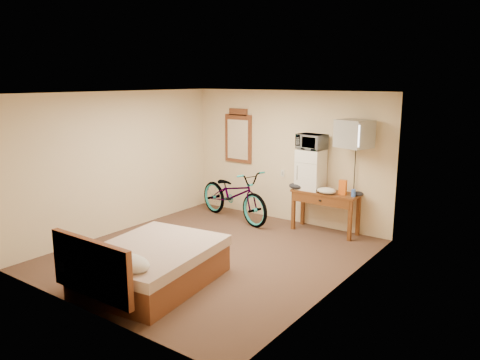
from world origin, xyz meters
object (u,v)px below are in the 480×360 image
at_px(microwave, 312,142).
at_px(wall_mirror, 238,137).
at_px(desk, 325,199).
at_px(bicycle, 234,194).
at_px(bed, 148,265).
at_px(mini_fridge, 311,169).
at_px(blue_cup, 353,193).
at_px(crt_television, 354,134).

xyz_separation_m(microwave, wall_mirror, (-1.77, 0.22, -0.05)).
distance_m(desk, bicycle, 1.82).
height_order(microwave, bed, microwave).
bearing_deg(mini_fridge, blue_cup, -5.43).
xyz_separation_m(desk, blue_cup, (0.54, -0.03, 0.20)).
bearing_deg(wall_mirror, bed, -72.08).
distance_m(blue_cup, bicycle, 2.36).
relative_size(mini_fridge, blue_cup, 5.63).
height_order(desk, bicycle, bicycle).
bearing_deg(blue_cup, microwave, 174.55).
bearing_deg(desk, mini_fridge, 170.90).
bearing_deg(bicycle, blue_cup, -69.20).
xyz_separation_m(desk, crt_television, (0.48, 0.02, 1.20)).
height_order(wall_mirror, bicycle, wall_mirror).
distance_m(desk, bed, 3.52).
height_order(mini_fridge, bed, mini_fridge).
bearing_deg(crt_television, wall_mirror, 174.40).
distance_m(mini_fridge, blue_cup, 0.91).
relative_size(crt_television, wall_mirror, 0.61).
relative_size(blue_cup, bicycle, 0.07).
relative_size(mini_fridge, bed, 0.36).
xyz_separation_m(crt_television, wall_mirror, (-2.57, 0.25, -0.25)).
bearing_deg(blue_cup, wall_mirror, 173.52).
relative_size(wall_mirror, bed, 0.54).
xyz_separation_m(bicycle, bed, (0.88, -3.09, -0.21)).
xyz_separation_m(mini_fridge, microwave, (0.00, 0.00, 0.50)).
height_order(blue_cup, bed, bed).
bearing_deg(bicycle, microwave, -62.36).
bearing_deg(wall_mirror, desk, -7.31).
relative_size(desk, bed, 0.59).
xyz_separation_m(blue_cup, wall_mirror, (-2.63, 0.30, 0.74)).
relative_size(microwave, crt_television, 0.74).
distance_m(desk, microwave, 1.05).
xyz_separation_m(blue_cup, crt_television, (-0.06, 0.05, 1.00)).
xyz_separation_m(desk, bed, (-0.91, -3.39, -0.32)).
distance_m(crt_television, bicycle, 2.64).
bearing_deg(desk, wall_mirror, 172.69).
bearing_deg(crt_television, blue_cup, -38.68).
height_order(mini_fridge, microwave, microwave).
bearing_deg(bicycle, mini_fridge, -62.36).
bearing_deg(bed, wall_mirror, 107.92).
relative_size(microwave, bicycle, 0.26).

